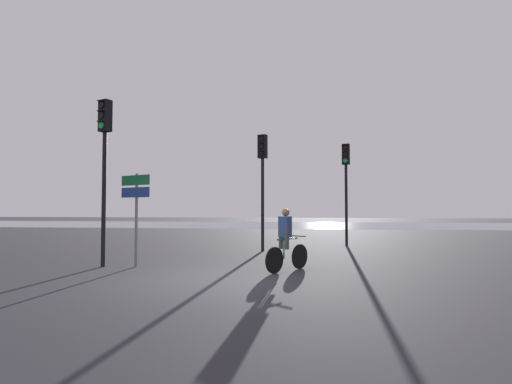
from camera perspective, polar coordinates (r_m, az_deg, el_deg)
ground_plane at (r=9.34m, az=-7.04°, el=-12.35°), size 120.00×120.00×0.00m
water_strip at (r=39.47m, az=3.89°, el=-4.70°), size 80.00×16.00×0.01m
traffic_light_far_right at (r=17.81m, az=12.74°, el=2.41°), size 0.37×0.39×4.44m
traffic_light_center at (r=15.25m, az=0.94°, el=3.15°), size 0.38×0.40×4.44m
traffic_light_near_left at (r=12.06m, az=-20.83°, el=5.52°), size 0.38×0.40×4.69m
direction_sign_post at (r=11.62m, az=-16.80°, el=-1.41°), size 1.01×0.49×2.60m
cyclist at (r=10.41m, az=4.30°, el=-6.78°), size 1.03×1.41×1.62m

